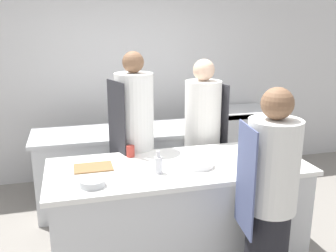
% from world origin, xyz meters
% --- Properties ---
extents(wall_back, '(8.00, 0.06, 2.80)m').
position_xyz_m(wall_back, '(0.00, 2.13, 1.40)').
color(wall_back, silver).
rests_on(wall_back, ground_plane).
extents(prep_counter, '(2.21, 0.90, 0.89)m').
position_xyz_m(prep_counter, '(0.00, 0.00, 0.45)').
color(prep_counter, silver).
rests_on(prep_counter, ground_plane).
extents(pass_counter, '(2.14, 0.72, 0.89)m').
position_xyz_m(pass_counter, '(-0.24, 1.19, 0.45)').
color(pass_counter, silver).
rests_on(pass_counter, ground_plane).
extents(oven_range, '(0.95, 0.62, 0.92)m').
position_xyz_m(oven_range, '(1.35, 1.77, 0.46)').
color(oven_range, silver).
rests_on(oven_range, ground_plane).
extents(chef_at_prep_near, '(0.41, 0.39, 1.65)m').
position_xyz_m(chef_at_prep_near, '(0.48, -0.69, 0.82)').
color(chef_at_prep_near, black).
rests_on(chef_at_prep_near, ground_plane).
extents(chef_at_stove, '(0.44, 0.42, 1.71)m').
position_xyz_m(chef_at_stove, '(0.49, 0.74, 0.85)').
color(chef_at_stove, black).
rests_on(chef_at_stove, ground_plane).
extents(chef_at_pass_far, '(0.42, 0.41, 1.82)m').
position_xyz_m(chef_at_pass_far, '(-0.28, 0.55, 0.91)').
color(chef_at_pass_far, black).
rests_on(chef_at_pass_far, ground_plane).
extents(bottle_olive_oil, '(0.06, 0.06, 0.32)m').
position_xyz_m(bottle_olive_oil, '(0.54, -0.32, 1.02)').
color(bottle_olive_oil, '#5B2319').
rests_on(bottle_olive_oil, prep_counter).
extents(bottle_vinegar, '(0.07, 0.07, 0.19)m').
position_xyz_m(bottle_vinegar, '(-0.21, -0.14, 0.97)').
color(bottle_vinegar, silver).
rests_on(bottle_vinegar, prep_counter).
extents(bottle_wine, '(0.06, 0.06, 0.25)m').
position_xyz_m(bottle_wine, '(0.56, -0.15, 0.99)').
color(bottle_wine, black).
rests_on(bottle_wine, prep_counter).
extents(bowl_mixing_large, '(0.27, 0.27, 0.05)m').
position_xyz_m(bowl_mixing_large, '(0.83, 0.06, 0.92)').
color(bowl_mixing_large, white).
rests_on(bowl_mixing_large, prep_counter).
extents(bowl_prep_small, '(0.19, 0.19, 0.05)m').
position_xyz_m(bowl_prep_small, '(-0.74, -0.26, 0.92)').
color(bowl_prep_small, '#B7BABC').
rests_on(bowl_prep_small, prep_counter).
extents(bowl_ceramic_blue, '(0.26, 0.26, 0.05)m').
position_xyz_m(bowl_ceramic_blue, '(0.15, -0.08, 0.92)').
color(bowl_ceramic_blue, white).
rests_on(bowl_ceramic_blue, prep_counter).
extents(cup, '(0.07, 0.07, 0.10)m').
position_xyz_m(cup, '(-0.36, 0.31, 0.94)').
color(cup, '#B2382D').
rests_on(cup, prep_counter).
extents(cutting_board, '(0.32, 0.22, 0.01)m').
position_xyz_m(cutting_board, '(-0.71, 0.11, 0.90)').
color(cutting_board, olive).
rests_on(cutting_board, prep_counter).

